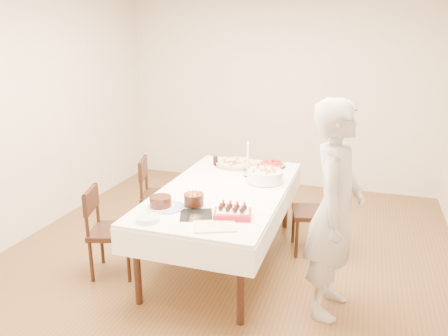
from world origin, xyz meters
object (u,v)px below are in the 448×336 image
(cola_glass, at_px, (215,161))
(pasta_bowl, at_px, (265,176))
(chair_left_savory, at_px, (161,196))
(layer_cake, at_px, (161,202))
(chair_right_savory, at_px, (313,212))
(chair_left_dessert, at_px, (113,231))
(dining_table, at_px, (224,224))
(pizza_pepperoni, at_px, (271,165))
(pizza_white, at_px, (237,164))
(birthday_cake, at_px, (194,196))
(strawberry_box, at_px, (233,213))
(taper_candle, at_px, (248,159))
(person, at_px, (335,210))

(cola_glass, bearing_deg, pasta_bowl, -32.25)
(chair_left_savory, height_order, layer_cake, chair_left_savory)
(chair_right_savory, xyz_separation_m, chair_left_dessert, (-1.70, -1.01, -0.00))
(dining_table, bearing_deg, pizza_pepperoni, 71.86)
(dining_table, relative_size, chair_right_savory, 2.52)
(pizza_white, height_order, pasta_bowl, pasta_bowl)
(chair_left_savory, distance_m, pizza_white, 0.92)
(birthday_cake, bearing_deg, chair_right_savory, 46.43)
(chair_left_savory, distance_m, strawberry_box, 1.59)
(dining_table, relative_size, cola_glass, 21.04)
(pizza_white, xyz_separation_m, layer_cake, (-0.26, -1.39, 0.03))
(strawberry_box, bearing_deg, chair_left_savory, 138.20)
(dining_table, bearing_deg, layer_cake, -120.27)
(chair_right_savory, xyz_separation_m, taper_candle, (-0.69, -0.03, 0.52))
(chair_left_savory, distance_m, birthday_cake, 1.25)
(dining_table, distance_m, layer_cake, 0.83)
(chair_left_dessert, bearing_deg, dining_table, -165.16)
(layer_cake, xyz_separation_m, strawberry_box, (0.64, -0.01, -0.01))
(chair_left_dessert, relative_size, person, 0.49)
(chair_right_savory, distance_m, cola_glass, 1.23)
(chair_left_savory, relative_size, pizza_white, 1.70)
(layer_cake, xyz_separation_m, birthday_cake, (0.26, 0.12, 0.04))
(strawberry_box, bearing_deg, person, 8.75)
(chair_left_savory, height_order, pizza_white, chair_left_savory)
(pizza_pepperoni, distance_m, strawberry_box, 1.48)
(dining_table, bearing_deg, taper_candle, 74.82)
(taper_candle, xyz_separation_m, layer_cake, (-0.48, -1.05, -0.14))
(chair_right_savory, distance_m, chair_left_savory, 1.68)
(person, xyz_separation_m, pizza_pepperoni, (-0.79, 1.36, -0.09))
(chair_right_savory, xyz_separation_m, pizza_pepperoni, (-0.52, 0.39, 0.35))
(chair_left_dessert, distance_m, cola_glass, 1.45)
(pizza_white, xyz_separation_m, birthday_cake, (-0.01, -1.27, 0.07))
(chair_right_savory, distance_m, pizza_pepperoni, 0.74)
(person, bearing_deg, pasta_bowl, 49.52)
(pizza_pepperoni, bearing_deg, birthday_cake, -105.91)
(person, xyz_separation_m, taper_candle, (-0.95, 0.94, 0.08))
(pasta_bowl, bearing_deg, chair_right_savory, 17.96)
(chair_left_dessert, distance_m, pizza_pepperoni, 1.87)
(person, height_order, layer_cake, person)
(birthday_cake, bearing_deg, cola_glass, 100.64)
(chair_left_dessert, xyz_separation_m, pizza_pepperoni, (1.17, 1.41, 0.35))
(dining_table, distance_m, chair_left_savory, 0.96)
(person, xyz_separation_m, strawberry_box, (-0.79, -0.12, -0.08))
(chair_left_dessert, relative_size, layer_cake, 3.55)
(pizza_white, height_order, strawberry_box, strawberry_box)
(chair_left_dessert, height_order, person, person)
(dining_table, relative_size, person, 1.24)
(pizza_pepperoni, xyz_separation_m, pasta_bowl, (0.05, -0.55, 0.04))
(person, distance_m, taper_candle, 1.34)
(person, xyz_separation_m, pizza_white, (-1.16, 1.29, -0.09))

